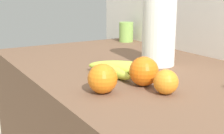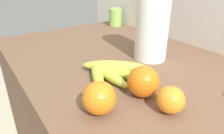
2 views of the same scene
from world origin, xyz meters
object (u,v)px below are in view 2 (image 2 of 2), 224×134
at_px(orange_back_right, 171,100).
at_px(paper_towel_roll, 152,23).
at_px(orange_front, 99,98).
at_px(banana_bunch, 109,70).
at_px(mug, 115,17).
at_px(orange_center, 143,82).

xyz_separation_m(orange_back_right, paper_towel_roll, (-0.27, 0.19, 0.10)).
bearing_deg(orange_front, banana_bunch, 139.59).
relative_size(orange_front, mug, 0.77).
bearing_deg(mug, banana_bunch, -37.26).
bearing_deg(orange_back_right, paper_towel_roll, 144.04).
height_order(orange_front, paper_towel_roll, paper_towel_roll).
distance_m(orange_back_right, paper_towel_roll, 0.35).
bearing_deg(mug, orange_back_right, -26.91).
height_order(orange_back_right, mug, mug).
xyz_separation_m(orange_front, mug, (-0.67, 0.52, 0.01)).
bearing_deg(paper_towel_roll, orange_back_right, -35.96).
distance_m(banana_bunch, mug, 0.66).
bearing_deg(orange_center, paper_towel_roll, 131.94).
distance_m(orange_center, orange_back_right, 0.09).
relative_size(orange_front, paper_towel_roll, 0.26).
relative_size(orange_back_right, mug, 0.64).
height_order(orange_center, orange_front, orange_center).
height_order(orange_back_right, paper_towel_roll, paper_towel_roll).
relative_size(banana_bunch, orange_center, 2.61).
relative_size(banana_bunch, orange_back_right, 3.33).
xyz_separation_m(banana_bunch, orange_center, (0.15, 0.01, 0.02)).
height_order(orange_center, mug, mug).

